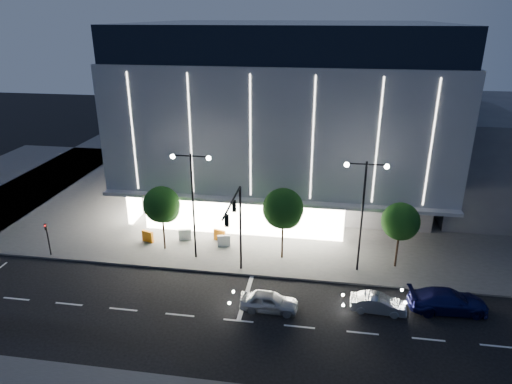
{
  "coord_description": "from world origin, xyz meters",
  "views": [
    {
      "loc": [
        6.95,
        -25.79,
        18.84
      ],
      "look_at": [
        1.54,
        8.98,
        5.0
      ],
      "focal_mm": 32.0,
      "sensor_mm": 36.0,
      "label": 1
    }
  ],
  "objects_px": {
    "ped_signal_far": "(48,236)",
    "barrier_b": "(185,235)",
    "street_lamp_west": "(192,191)",
    "barrier_a": "(148,236)",
    "tree_left": "(162,206)",
    "car_second": "(378,304)",
    "traffic_mast": "(236,220)",
    "tree_mid": "(283,211)",
    "car_third": "(448,301)",
    "barrier_c": "(220,235)",
    "street_lamp_east": "(363,201)",
    "car_lead": "(269,301)",
    "barrier_d": "(224,241)",
    "tree_right": "(401,223)"
  },
  "relations": [
    {
      "from": "street_lamp_east",
      "to": "tree_mid",
      "type": "bearing_deg",
      "value": 170.31
    },
    {
      "from": "tree_left",
      "to": "car_second",
      "type": "xyz_separation_m",
      "value": [
        17.09,
        -6.07,
        -3.43
      ]
    },
    {
      "from": "tree_right",
      "to": "barrier_b",
      "type": "bearing_deg",
      "value": 174.37
    },
    {
      "from": "car_third",
      "to": "barrier_d",
      "type": "height_order",
      "value": "car_third"
    },
    {
      "from": "tree_mid",
      "to": "barrier_d",
      "type": "distance_m",
      "value": 6.44
    },
    {
      "from": "barrier_d",
      "to": "street_lamp_east",
      "type": "bearing_deg",
      "value": -24.61
    },
    {
      "from": "car_lead",
      "to": "barrier_c",
      "type": "height_order",
      "value": "car_lead"
    },
    {
      "from": "street_lamp_west",
      "to": "car_lead",
      "type": "bearing_deg",
      "value": -41.38
    },
    {
      "from": "ped_signal_far",
      "to": "barrier_b",
      "type": "bearing_deg",
      "value": 22.67
    },
    {
      "from": "street_lamp_west",
      "to": "tree_right",
      "type": "height_order",
      "value": "street_lamp_west"
    },
    {
      "from": "street_lamp_west",
      "to": "car_third",
      "type": "distance_m",
      "value": 19.93
    },
    {
      "from": "tree_mid",
      "to": "barrier_b",
      "type": "relative_size",
      "value": 5.59
    },
    {
      "from": "tree_left",
      "to": "car_second",
      "type": "bearing_deg",
      "value": -19.55
    },
    {
      "from": "street_lamp_east",
      "to": "barrier_b",
      "type": "xyz_separation_m",
      "value": [
        -14.77,
        2.77,
        -5.31
      ]
    },
    {
      "from": "car_third",
      "to": "barrier_d",
      "type": "bearing_deg",
      "value": 64.29
    },
    {
      "from": "barrier_d",
      "to": "barrier_b",
      "type": "bearing_deg",
      "value": 157.35
    },
    {
      "from": "street_lamp_east",
      "to": "car_lead",
      "type": "distance_m",
      "value": 10.11
    },
    {
      "from": "street_lamp_west",
      "to": "barrier_a",
      "type": "relative_size",
      "value": 8.18
    },
    {
      "from": "tree_mid",
      "to": "barrier_b",
      "type": "height_order",
      "value": "tree_mid"
    },
    {
      "from": "street_lamp_east",
      "to": "ped_signal_far",
      "type": "height_order",
      "value": "street_lamp_east"
    },
    {
      "from": "tree_right",
      "to": "barrier_a",
      "type": "relative_size",
      "value": 5.01
    },
    {
      "from": "barrier_b",
      "to": "tree_mid",
      "type": "bearing_deg",
      "value": -25.73
    },
    {
      "from": "street_lamp_west",
      "to": "car_third",
      "type": "bearing_deg",
      "value": -12.63
    },
    {
      "from": "street_lamp_west",
      "to": "car_second",
      "type": "relative_size",
      "value": 2.44
    },
    {
      "from": "barrier_d",
      "to": "barrier_c",
      "type": "bearing_deg",
      "value": 108.62
    },
    {
      "from": "car_third",
      "to": "barrier_c",
      "type": "distance_m",
      "value": 18.98
    },
    {
      "from": "car_third",
      "to": "tree_left",
      "type": "bearing_deg",
      "value": 71.5
    },
    {
      "from": "ped_signal_far",
      "to": "barrier_d",
      "type": "distance_m",
      "value": 14.41
    },
    {
      "from": "street_lamp_east",
      "to": "car_second",
      "type": "height_order",
      "value": "street_lamp_east"
    },
    {
      "from": "ped_signal_far",
      "to": "barrier_b",
      "type": "distance_m",
      "value": 11.16
    },
    {
      "from": "street_lamp_east",
      "to": "barrier_c",
      "type": "relative_size",
      "value": 8.18
    },
    {
      "from": "street_lamp_west",
      "to": "street_lamp_east",
      "type": "xyz_separation_m",
      "value": [
        13.0,
        0.0,
        0.0
      ]
    },
    {
      "from": "car_third",
      "to": "barrier_c",
      "type": "xyz_separation_m",
      "value": [
        -17.5,
        7.35,
        -0.11
      ]
    },
    {
      "from": "car_lead",
      "to": "barrier_d",
      "type": "distance_m",
      "value": 9.58
    },
    {
      "from": "traffic_mast",
      "to": "tree_left",
      "type": "bearing_deg",
      "value": 152.16
    },
    {
      "from": "car_lead",
      "to": "car_third",
      "type": "height_order",
      "value": "car_third"
    },
    {
      "from": "tree_right",
      "to": "street_lamp_west",
      "type": "bearing_deg",
      "value": -176.36
    },
    {
      "from": "traffic_mast",
      "to": "tree_mid",
      "type": "height_order",
      "value": "traffic_mast"
    },
    {
      "from": "barrier_a",
      "to": "barrier_c",
      "type": "distance_m",
      "value": 6.28
    },
    {
      "from": "street_lamp_east",
      "to": "car_second",
      "type": "relative_size",
      "value": 2.44
    },
    {
      "from": "car_second",
      "to": "barrier_b",
      "type": "relative_size",
      "value": 3.35
    },
    {
      "from": "car_second",
      "to": "barrier_c",
      "type": "bearing_deg",
      "value": 60.94
    },
    {
      "from": "tree_left",
      "to": "car_lead",
      "type": "relative_size",
      "value": 1.44
    },
    {
      "from": "tree_left",
      "to": "tree_mid",
      "type": "height_order",
      "value": "tree_mid"
    },
    {
      "from": "street_lamp_west",
      "to": "barrier_a",
      "type": "xyz_separation_m",
      "value": [
        -4.89,
        1.96,
        -5.31
      ]
    },
    {
      "from": "traffic_mast",
      "to": "ped_signal_far",
      "type": "xyz_separation_m",
      "value": [
        -16.0,
        1.16,
        -3.14
      ]
    },
    {
      "from": "street_lamp_east",
      "to": "barrier_d",
      "type": "height_order",
      "value": "street_lamp_east"
    },
    {
      "from": "tree_left",
      "to": "car_third",
      "type": "relative_size",
      "value": 1.09
    },
    {
      "from": "car_third",
      "to": "ped_signal_far",
      "type": "bearing_deg",
      "value": 79.99
    },
    {
      "from": "car_second",
      "to": "barrier_a",
      "type": "relative_size",
      "value": 3.35
    }
  ]
}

